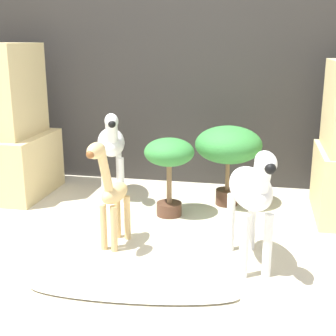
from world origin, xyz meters
TOP-DOWN VIEW (x-y plane):
  - ground_plane at (0.00, 0.00)m, footprint 14.00×14.00m
  - wall_back at (0.00, 1.61)m, footprint 6.40×0.08m
  - zebra_right at (0.56, 0.20)m, footprint 0.31×0.56m
  - zebra_left at (-0.47, 1.09)m, footprint 0.33×0.56m
  - giraffe_figurine at (-0.20, 0.26)m, footprint 0.15×0.40m
  - potted_palm_front at (0.37, 1.10)m, footprint 0.46×0.46m
  - potted_palm_back at (0.01, 0.81)m, footprint 0.32×0.32m
  - surfboard at (0.03, -0.20)m, footprint 1.00×0.29m

SIDE VIEW (x-z plane):
  - ground_plane at x=0.00m, z-range 0.00..0.00m
  - surfboard at x=0.03m, z-range -0.02..0.05m
  - giraffe_figurine at x=-0.20m, z-range 0.01..0.64m
  - potted_palm_back at x=0.01m, z-range 0.12..0.64m
  - zebra_right at x=0.56m, z-range 0.07..0.73m
  - zebra_left at x=-0.47m, z-range 0.07..0.73m
  - potted_palm_front at x=0.37m, z-range 0.14..0.69m
  - wall_back at x=0.00m, z-range 0.00..2.20m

